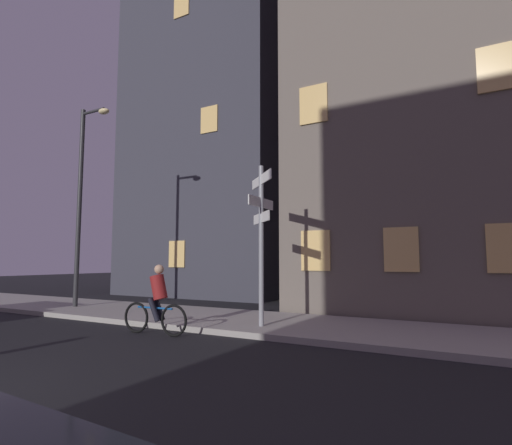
% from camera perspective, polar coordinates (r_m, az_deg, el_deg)
% --- Properties ---
extents(sidewalk_kerb, '(40.00, 3.49, 0.14)m').
position_cam_1_polar(sidewalk_kerb, '(11.38, -3.91, -13.67)').
color(sidewalk_kerb, '#9E9991').
rests_on(sidewalk_kerb, ground_plane).
extents(signpost, '(1.12, 1.24, 3.90)m').
position_cam_1_polar(signpost, '(9.79, 0.74, -0.89)').
color(signpost, gray).
rests_on(signpost, sidewalk_kerb).
extents(street_lamp, '(1.38, 0.28, 6.94)m').
position_cam_1_polar(street_lamp, '(15.29, -23.42, 4.23)').
color(street_lamp, '#2D2D30').
rests_on(street_lamp, sidewalk_kerb).
extents(cyclist, '(1.82, 0.34, 1.61)m').
position_cam_1_polar(cyclist, '(9.71, -13.95, -10.92)').
color(cyclist, black).
rests_on(cyclist, ground_plane).
extents(building_left_block, '(8.57, 6.90, 20.96)m').
position_cam_1_polar(building_left_block, '(23.04, -4.99, 16.98)').
color(building_left_block, '#383842').
rests_on(building_left_block, ground_plane).
extents(building_right_block, '(12.16, 9.76, 21.04)m').
position_cam_1_polar(building_right_block, '(18.45, 29.85, 23.86)').
color(building_right_block, '#6B6056').
rests_on(building_right_block, ground_plane).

